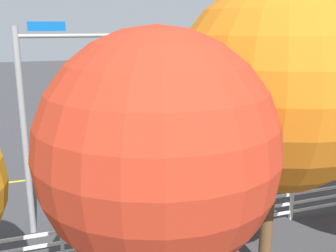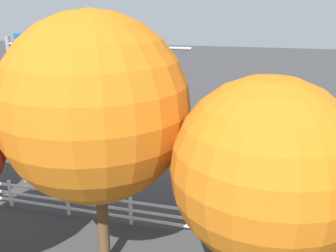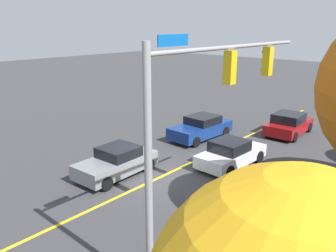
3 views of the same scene
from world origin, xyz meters
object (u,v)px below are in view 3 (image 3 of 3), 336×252
car_2 (201,128)px  car_1 (289,124)px  pedestrian (205,231)px  car_0 (117,162)px  car_3 (231,154)px

car_2 → car_1: bearing=142.0°
car_2 → pedestrian: bearing=39.6°
car_0 → car_2: car_2 is taller
car_0 → car_3: size_ratio=0.99×
car_1 → car_3: car_1 is taller
car_2 → pedestrian: pedestrian is taller
car_2 → car_0: bearing=5.8°
car_3 → car_1: bearing=2.6°
car_2 → pedestrian: 11.97m
car_0 → car_2: (-7.30, -0.34, 0.02)m
car_1 → pedestrian: size_ratio=2.44×
car_0 → car_1: size_ratio=0.99×
car_1 → pedestrian: 14.43m
car_2 → car_3: car_2 is taller
car_3 → car_2: bearing=57.8°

